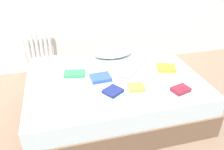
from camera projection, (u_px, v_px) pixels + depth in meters
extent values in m
plane|color=#7F6651|center=(113.00, 109.00, 2.88)|extent=(8.00, 8.00, 0.00)
cube|color=brown|center=(113.00, 100.00, 2.81)|extent=(2.00, 1.50, 0.28)
cube|color=silver|center=(113.00, 84.00, 2.69)|extent=(1.96, 1.46, 0.22)
cylinder|color=white|center=(24.00, 50.00, 3.43)|extent=(0.04, 0.04, 0.59)
cylinder|color=white|center=(29.00, 50.00, 3.45)|extent=(0.04, 0.04, 0.59)
cylinder|color=white|center=(33.00, 49.00, 3.46)|extent=(0.04, 0.04, 0.59)
cylinder|color=white|center=(37.00, 49.00, 3.48)|extent=(0.04, 0.04, 0.59)
cylinder|color=white|center=(42.00, 48.00, 3.49)|extent=(0.04, 0.04, 0.59)
cylinder|color=white|center=(46.00, 48.00, 3.50)|extent=(0.04, 0.04, 0.59)
cylinder|color=white|center=(51.00, 48.00, 3.52)|extent=(0.04, 0.04, 0.59)
cube|color=white|center=(34.00, 32.00, 3.34)|extent=(0.44, 0.04, 0.04)
cube|color=white|center=(40.00, 64.00, 3.61)|extent=(0.44, 0.04, 0.04)
ellipsoid|color=white|center=(113.00, 51.00, 3.04)|extent=(0.54, 0.33, 0.16)
cube|color=#8CC638|center=(136.00, 87.00, 2.38)|extent=(0.18, 0.15, 0.04)
cube|color=navy|center=(113.00, 91.00, 2.32)|extent=(0.24, 0.23, 0.04)
cube|color=green|center=(75.00, 74.00, 2.63)|extent=(0.27, 0.20, 0.04)
cube|color=white|center=(72.00, 96.00, 2.26)|extent=(0.25, 0.26, 0.02)
cube|color=maroon|center=(181.00, 90.00, 2.34)|extent=(0.21, 0.17, 0.05)
cube|color=pink|center=(127.00, 73.00, 2.66)|extent=(0.29, 0.29, 0.02)
cube|color=orange|center=(166.00, 68.00, 2.75)|extent=(0.27, 0.25, 0.04)
cube|color=#2847B7|center=(100.00, 78.00, 2.55)|extent=(0.24, 0.20, 0.04)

